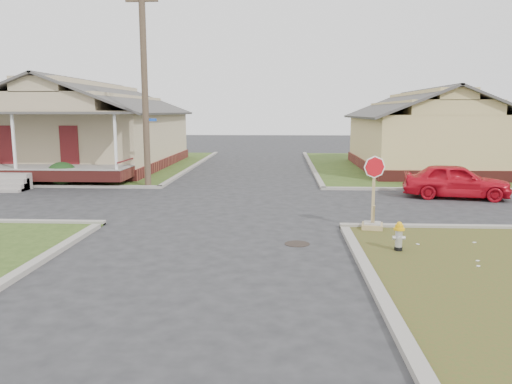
{
  "coord_description": "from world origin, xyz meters",
  "views": [
    {
      "loc": [
        1.8,
        -12.93,
        3.35
      ],
      "look_at": [
        1.06,
        1.0,
        1.1
      ],
      "focal_mm": 35.0,
      "sensor_mm": 36.0,
      "label": 1
    }
  ],
  "objects_px": {
    "utility_pole": "(145,81)",
    "red_sedan": "(456,181)",
    "fire_hydrant": "(399,235)",
    "stop_sign": "(373,213)"
  },
  "relations": [
    {
      "from": "fire_hydrant",
      "to": "red_sedan",
      "type": "bearing_deg",
      "value": 66.07
    },
    {
      "from": "red_sedan",
      "to": "utility_pole",
      "type": "bearing_deg",
      "value": 91.71
    },
    {
      "from": "fire_hydrant",
      "to": "utility_pole",
      "type": "bearing_deg",
      "value": 134.1
    },
    {
      "from": "fire_hydrant",
      "to": "red_sedan",
      "type": "relative_size",
      "value": 0.18
    },
    {
      "from": "utility_pole",
      "to": "red_sedan",
      "type": "height_order",
      "value": "utility_pole"
    },
    {
      "from": "utility_pole",
      "to": "fire_hydrant",
      "type": "xyz_separation_m",
      "value": [
        8.81,
        -10.04,
        -4.22
      ]
    },
    {
      "from": "fire_hydrant",
      "to": "stop_sign",
      "type": "height_order",
      "value": "stop_sign"
    },
    {
      "from": "fire_hydrant",
      "to": "red_sedan",
      "type": "height_order",
      "value": "red_sedan"
    },
    {
      "from": "utility_pole",
      "to": "stop_sign",
      "type": "distance_m",
      "value": 12.31
    },
    {
      "from": "fire_hydrant",
      "to": "stop_sign",
      "type": "xyz_separation_m",
      "value": [
        -0.22,
        2.26,
        0.06
      ]
    }
  ]
}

